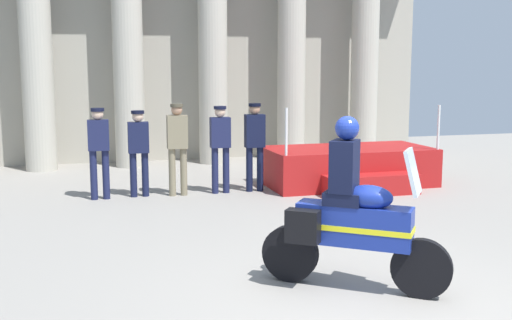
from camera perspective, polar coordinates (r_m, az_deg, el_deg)
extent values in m
plane|color=gray|center=(6.57, 10.89, -13.07)|extent=(28.00, 28.00, 0.00)
cube|color=#A49F91|center=(16.49, -8.42, 11.87)|extent=(14.26, 0.30, 6.81)
cylinder|color=#B2AD9E|center=(15.38, -19.76, 9.88)|extent=(0.73, 0.73, 5.82)
cylinder|color=#B2AD9E|center=(15.40, -11.82, 10.19)|extent=(0.73, 0.73, 5.82)
cylinder|color=#B2AD9E|center=(15.70, -4.04, 10.31)|extent=(0.73, 0.73, 5.82)
cylinder|color=#B2AD9E|center=(16.27, 3.32, 10.25)|extent=(0.73, 0.73, 5.82)
cylinder|color=#B2AD9E|center=(17.08, 10.08, 10.05)|extent=(0.73, 0.73, 5.82)
cube|color=#A51919|center=(12.93, 8.52, -0.57)|extent=(3.40, 1.69, 0.78)
cube|color=#A51919|center=(11.99, 10.67, -2.27)|extent=(1.87, 0.50, 0.39)
cylinder|color=silver|center=(11.52, 2.83, 2.63)|extent=(0.05, 0.05, 0.90)
cylinder|color=silver|center=(12.93, 16.58, 2.93)|extent=(0.05, 0.05, 0.90)
cylinder|color=#191E42|center=(11.69, -14.83, -1.37)|extent=(0.13, 0.13, 0.92)
cylinder|color=#191E42|center=(11.69, -13.76, -1.33)|extent=(0.13, 0.13, 0.92)
cube|color=#191E42|center=(11.59, -14.43, 2.25)|extent=(0.39, 0.23, 0.56)
sphere|color=beige|center=(11.56, -14.50, 4.15)|extent=(0.21, 0.21, 0.21)
cylinder|color=black|center=(11.55, -14.51, 4.54)|extent=(0.24, 0.24, 0.06)
cylinder|color=#141938|center=(11.78, -11.31, -1.37)|extent=(0.13, 0.13, 0.84)
cylinder|color=#141938|center=(11.80, -10.24, -1.33)|extent=(0.13, 0.13, 0.84)
cube|color=#141938|center=(11.69, -10.87, 2.07)|extent=(0.39, 0.23, 0.58)
sphere|color=beige|center=(11.65, -10.92, 4.00)|extent=(0.21, 0.21, 0.21)
cylinder|color=black|center=(11.65, -10.94, 4.38)|extent=(0.24, 0.24, 0.06)
cylinder|color=#7A7056|center=(11.75, -7.79, -1.14)|extent=(0.13, 0.13, 0.91)
cylinder|color=#7A7056|center=(11.78, -6.73, -1.09)|extent=(0.13, 0.13, 0.91)
cube|color=#7A7056|center=(11.66, -7.33, 2.60)|extent=(0.39, 0.23, 0.63)
sphere|color=tan|center=(11.62, -7.36, 4.65)|extent=(0.21, 0.21, 0.21)
cylinder|color=#494334|center=(11.62, -7.37, 5.04)|extent=(0.24, 0.24, 0.06)
cylinder|color=#191E42|center=(11.90, -3.83, -0.99)|extent=(0.13, 0.13, 0.89)
cylinder|color=#191E42|center=(11.94, -2.80, -0.94)|extent=(0.13, 0.13, 0.89)
cube|color=#191E42|center=(11.82, -3.34, 2.57)|extent=(0.39, 0.23, 0.58)
sphere|color=beige|center=(11.79, -3.36, 4.49)|extent=(0.21, 0.21, 0.21)
cylinder|color=black|center=(11.78, -3.36, 4.87)|extent=(0.24, 0.24, 0.06)
cylinder|color=black|center=(12.06, -0.62, -0.89)|extent=(0.13, 0.13, 0.88)
cylinder|color=black|center=(12.12, 0.38, -0.84)|extent=(0.13, 0.13, 0.88)
cube|color=black|center=(11.99, -0.12, 2.72)|extent=(0.39, 0.23, 0.64)
sphere|color=tan|center=(11.96, -0.12, 4.76)|extent=(0.21, 0.21, 0.21)
cylinder|color=black|center=(11.95, -0.12, 5.13)|extent=(0.24, 0.24, 0.06)
cylinder|color=black|center=(6.76, 15.10, -9.70)|extent=(0.57, 0.47, 0.64)
cylinder|color=black|center=(7.06, 3.20, -8.64)|extent=(0.59, 0.50, 0.64)
cube|color=navy|center=(6.77, 9.09, -5.98)|extent=(1.18, 1.01, 0.44)
ellipsoid|color=navy|center=(6.66, 10.42, -3.41)|extent=(0.61, 0.57, 0.26)
cube|color=yellow|center=(6.77, 9.09, -6.14)|extent=(1.20, 1.03, 0.06)
cube|color=silver|center=(6.54, 14.35, -1.08)|extent=(0.37, 0.41, 0.47)
cube|color=black|center=(7.13, 5.61, -5.17)|extent=(0.39, 0.36, 0.36)
cube|color=black|center=(6.64, 4.36, -6.16)|extent=(0.39, 0.36, 0.36)
cube|color=black|center=(6.73, 8.15, -3.50)|extent=(0.52, 0.51, 0.14)
cube|color=black|center=(6.66, 8.21, -0.56)|extent=(0.43, 0.44, 0.56)
sphere|color=navy|center=(6.61, 8.46, 2.95)|extent=(0.26, 0.26, 0.26)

